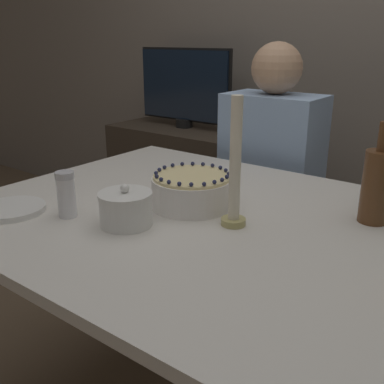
{
  "coord_description": "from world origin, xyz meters",
  "views": [
    {
      "loc": [
        0.66,
        -0.95,
        1.23
      ],
      "look_at": [
        -0.09,
        0.03,
        0.8
      ],
      "focal_mm": 42.0,
      "sensor_mm": 36.0,
      "label": 1
    }
  ],
  "objects_px": {
    "cake": "(192,191)",
    "person_man_blue_shirt": "(269,204)",
    "bottle": "(377,185)",
    "sugar_shaker": "(66,194)",
    "candle": "(235,173)",
    "sugar_bowl": "(126,208)",
    "tv_monitor": "(184,87)"
  },
  "relations": [
    {
      "from": "cake",
      "to": "person_man_blue_shirt",
      "type": "height_order",
      "value": "person_man_blue_shirt"
    },
    {
      "from": "person_man_blue_shirt",
      "to": "bottle",
      "type": "bearing_deg",
      "value": 138.14
    },
    {
      "from": "sugar_shaker",
      "to": "candle",
      "type": "height_order",
      "value": "candle"
    },
    {
      "from": "sugar_bowl",
      "to": "bottle",
      "type": "relative_size",
      "value": 0.53
    },
    {
      "from": "cake",
      "to": "sugar_shaker",
      "type": "relative_size",
      "value": 1.83
    },
    {
      "from": "cake",
      "to": "candle",
      "type": "relative_size",
      "value": 0.7
    },
    {
      "from": "candle",
      "to": "bottle",
      "type": "bearing_deg",
      "value": 40.49
    },
    {
      "from": "cake",
      "to": "sugar_bowl",
      "type": "distance_m",
      "value": 0.22
    },
    {
      "from": "person_man_blue_shirt",
      "to": "cake",
      "type": "bearing_deg",
      "value": 98.53
    },
    {
      "from": "person_man_blue_shirt",
      "to": "sugar_shaker",
      "type": "bearing_deg",
      "value": 83.08
    },
    {
      "from": "candle",
      "to": "bottle",
      "type": "xyz_separation_m",
      "value": [
        0.29,
        0.24,
        -0.04
      ]
    },
    {
      "from": "sugar_bowl",
      "to": "sugar_shaker",
      "type": "distance_m",
      "value": 0.18
    },
    {
      "from": "candle",
      "to": "person_man_blue_shirt",
      "type": "bearing_deg",
      "value": 110.32
    },
    {
      "from": "cake",
      "to": "tv_monitor",
      "type": "height_order",
      "value": "tv_monitor"
    },
    {
      "from": "candle",
      "to": "tv_monitor",
      "type": "bearing_deg",
      "value": 132.8
    },
    {
      "from": "sugar_bowl",
      "to": "sugar_shaker",
      "type": "relative_size",
      "value": 1.11
    },
    {
      "from": "sugar_shaker",
      "to": "candle",
      "type": "xyz_separation_m",
      "value": [
        0.39,
        0.23,
        0.08
      ]
    },
    {
      "from": "sugar_shaker",
      "to": "tv_monitor",
      "type": "relative_size",
      "value": 0.2
    },
    {
      "from": "sugar_shaker",
      "to": "candle",
      "type": "relative_size",
      "value": 0.38
    },
    {
      "from": "bottle",
      "to": "cake",
      "type": "bearing_deg",
      "value": -156.55
    },
    {
      "from": "cake",
      "to": "candle",
      "type": "xyz_separation_m",
      "value": [
        0.17,
        -0.05,
        0.09
      ]
    },
    {
      "from": "cake",
      "to": "candle",
      "type": "height_order",
      "value": "candle"
    },
    {
      "from": "sugar_shaker",
      "to": "person_man_blue_shirt",
      "type": "relative_size",
      "value": 0.11
    },
    {
      "from": "bottle",
      "to": "person_man_blue_shirt",
      "type": "height_order",
      "value": "person_man_blue_shirt"
    },
    {
      "from": "sugar_bowl",
      "to": "sugar_shaker",
      "type": "xyz_separation_m",
      "value": [
        -0.17,
        -0.06,
        0.02
      ]
    },
    {
      "from": "candle",
      "to": "person_man_blue_shirt",
      "type": "xyz_separation_m",
      "value": [
        -0.28,
        0.75,
        -0.37
      ]
    },
    {
      "from": "sugar_shaker",
      "to": "bottle",
      "type": "xyz_separation_m",
      "value": [
        0.68,
        0.47,
        0.04
      ]
    },
    {
      "from": "tv_monitor",
      "to": "sugar_bowl",
      "type": "bearing_deg",
      "value": -57.67
    },
    {
      "from": "cake",
      "to": "person_man_blue_shirt",
      "type": "bearing_deg",
      "value": 98.53
    },
    {
      "from": "cake",
      "to": "bottle",
      "type": "distance_m",
      "value": 0.5
    },
    {
      "from": "cake",
      "to": "sugar_shaker",
      "type": "bearing_deg",
      "value": -129.42
    },
    {
      "from": "sugar_bowl",
      "to": "candle",
      "type": "xyz_separation_m",
      "value": [
        0.23,
        0.17,
        0.1
      ]
    }
  ]
}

